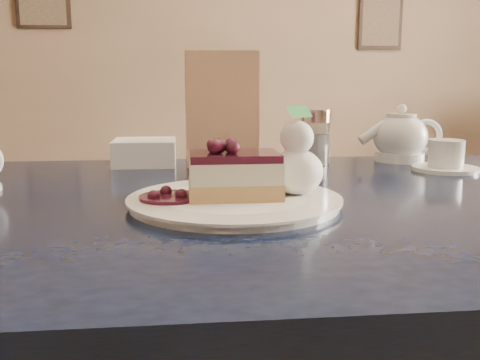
{
  "coord_description": "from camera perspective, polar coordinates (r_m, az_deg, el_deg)",
  "views": [
    {
      "loc": [
        -0.26,
        -0.44,
        0.99
      ],
      "look_at": [
        -0.18,
        0.24,
        0.87
      ],
      "focal_mm": 40.0,
      "sensor_mm": 36.0,
      "label": 1
    }
  ],
  "objects": [
    {
      "name": "berry_sauce",
      "position": [
        0.76,
        -7.5,
        -1.86
      ],
      "size": [
        0.09,
        0.09,
        0.01
      ],
      "primitive_type": "cylinder",
      "color": "black",
      "rests_on": "dessert_plate"
    },
    {
      "name": "whipped_cream",
      "position": [
        0.79,
        6.03,
        0.89
      ],
      "size": [
        0.08,
        0.08,
        0.07
      ],
      "color": "white",
      "rests_on": "dessert_plate"
    },
    {
      "name": "menu_card",
      "position": [
        1.12,
        -1.92,
        7.51
      ],
      "size": [
        0.15,
        0.03,
        0.24
      ],
      "primitive_type": "cube",
      "rotation": [
        0.0,
        0.0,
        -0.01
      ],
      "color": "beige",
      "rests_on": "main_table"
    },
    {
      "name": "napkin_stack",
      "position": [
        1.18,
        -10.12,
        2.95
      ],
      "size": [
        0.13,
        0.13,
        0.05
      ],
      "primitive_type": "cube",
      "rotation": [
        0.0,
        0.0,
        -0.01
      ],
      "color": "white",
      "rests_on": "main_table"
    },
    {
      "name": "main_table",
      "position": [
        0.85,
        -0.94,
        -7.52
      ],
      "size": [
        1.32,
        0.88,
        0.82
      ],
      "rotation": [
        0.0,
        0.0,
        -0.01
      ],
      "color": "black",
      "rests_on": "ground"
    },
    {
      "name": "cheesecake_slice",
      "position": [
        0.77,
        -0.6,
        0.5
      ],
      "size": [
        0.13,
        0.09,
        0.07
      ],
      "rotation": [
        0.0,
        0.0,
        -0.01
      ],
      "color": "tan",
      "rests_on": "dessert_plate"
    },
    {
      "name": "dessert_plate",
      "position": [
        0.77,
        -0.6,
        -2.29
      ],
      "size": [
        0.3,
        0.3,
        0.01
      ],
      "primitive_type": "cylinder",
      "color": "white",
      "rests_on": "main_table"
    },
    {
      "name": "tea_set",
      "position": [
        1.24,
        17.52,
        3.91
      ],
      "size": [
        0.22,
        0.26,
        0.11
      ],
      "color": "white",
      "rests_on": "main_table"
    },
    {
      "name": "sugar_shaker",
      "position": [
        1.15,
        8.01,
        4.57
      ],
      "size": [
        0.07,
        0.07,
        0.12
      ],
      "color": "white",
      "rests_on": "main_table"
    }
  ]
}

